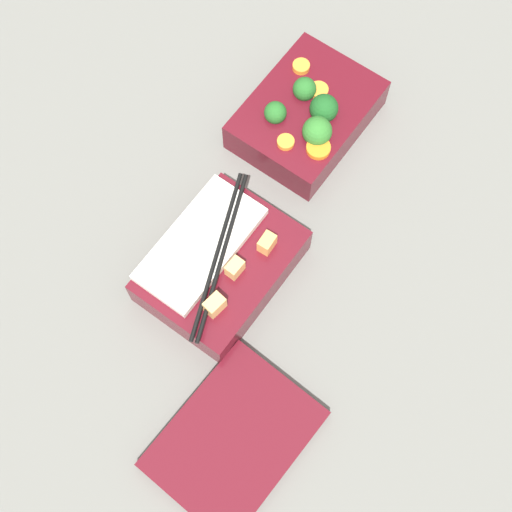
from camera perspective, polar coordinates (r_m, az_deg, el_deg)
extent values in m
plane|color=slate|center=(0.92, 0.65, 4.29)|extent=(3.00, 3.00, 0.00)
cube|color=#510F19|center=(0.96, 4.06, 11.18)|extent=(0.19, 0.14, 0.05)
sphere|color=#2D7028|center=(0.91, 4.92, 9.92)|extent=(0.04, 0.04, 0.04)
sphere|color=#236023|center=(0.92, 1.56, 11.40)|extent=(0.03, 0.03, 0.03)
sphere|color=#236023|center=(0.95, 3.91, 13.19)|extent=(0.03, 0.03, 0.03)
sphere|color=#19511E|center=(0.93, 5.59, 11.60)|extent=(0.04, 0.04, 0.04)
cylinder|color=orange|center=(0.95, 5.04, 13.07)|extent=(0.03, 0.03, 0.01)
cylinder|color=orange|center=(0.91, 2.39, 9.10)|extent=(0.03, 0.03, 0.01)
cylinder|color=orange|center=(0.91, 5.01, 8.59)|extent=(0.04, 0.04, 0.01)
cylinder|color=orange|center=(0.97, 3.63, 14.90)|extent=(0.03, 0.03, 0.01)
cube|color=#510F19|center=(0.86, -2.80, -0.84)|extent=(0.19, 0.14, 0.05)
cube|color=silver|center=(0.84, -4.47, 0.97)|extent=(0.16, 0.08, 0.01)
cube|color=#F4A356|center=(0.84, 0.89, 1.04)|extent=(0.02, 0.02, 0.02)
cube|color=#EAB266|center=(0.83, -1.70, -0.96)|extent=(0.02, 0.02, 0.02)
cube|color=#EAB266|center=(0.81, -3.32, -3.92)|extent=(0.03, 0.02, 0.02)
cylinder|color=black|center=(0.83, -3.16, 0.17)|extent=(0.20, 0.08, 0.01)
cylinder|color=black|center=(0.83, -2.69, 0.06)|extent=(0.20, 0.08, 0.01)
cube|color=#510F19|center=(0.83, -1.76, -14.44)|extent=(0.19, 0.14, 0.02)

